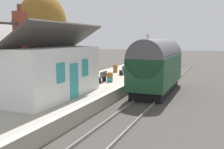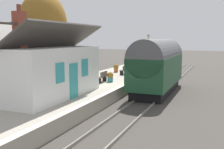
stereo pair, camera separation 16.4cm
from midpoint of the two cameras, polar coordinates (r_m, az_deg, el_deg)
The scene contains 23 objects.
ground_plane at distance 20.28m, azimuth 5.70°, elevation -4.67°, with size 160.00×160.00×0.00m, color #423D38.
platform at distance 21.56m, azimuth -4.07°, elevation -2.78°, with size 32.00×5.63×0.83m, color #A39B8C.
platform_edge_coping at distance 20.47m, azimuth 2.56°, elevation -2.14°, with size 32.00×0.36×0.02m, color beige.
rail_near at distance 19.88m, azimuth 10.20°, elevation -4.81°, with size 52.00×0.08×0.14m, color gray.
rail_far at distance 20.22m, azimuth 6.19°, elevation -4.52°, with size 52.00×0.08×0.14m, color gray.
train at distance 21.60m, azimuth 9.55°, elevation 1.98°, with size 8.59×2.73×4.32m.
station_building at distance 16.82m, azimuth -15.03°, elevation 0.99°, with size 7.73×4.53×5.36m.
bench_mid_platform at distance 21.41m, azimuth -2.33°, elevation -0.43°, with size 1.41×0.47×0.88m.
bench_near_building at distance 28.09m, azimuth 3.76°, elevation 1.54°, with size 1.41×0.45×0.88m.
bench_by_lamp at distance 31.03m, azimuth 5.42°, elevation 2.12°, with size 1.41×0.48×0.88m.
bench_platform_end at distance 26.06m, azimuth 2.37°, elevation 1.06°, with size 1.41×0.46×0.88m.
planter_edge_near at distance 26.44m, azimuth 3.86°, elevation 0.73°, with size 0.73×0.32×0.60m.
planter_corner_building at distance 29.78m, azimuth 5.85°, elevation 1.73°, with size 0.54×0.54×0.74m.
planter_edge_far at distance 22.34m, azimuth -7.36°, elevation -0.44°, with size 0.51×0.51×0.76m.
planter_by_door at distance 27.00m, azimuth 6.19°, elevation 1.21°, with size 0.51×0.51×0.79m.
planter_bench_right at distance 21.58m, azimuth -0.68°, elevation -0.51°, with size 0.51×0.51×0.82m.
planter_under_sign at distance 27.74m, azimuth 0.54°, elevation 1.43°, with size 0.54×0.54×0.86m.
lamp_post_platform at distance 29.17m, azimuth 7.52°, elevation 6.21°, with size 0.32×0.50×3.98m.
station_sign_board at distance 23.98m, azimuth 4.31°, elevation 2.16°, with size 0.96×0.06×1.57m.
tree_mid_background at distance 35.13m, azimuth -16.34°, elevation 7.06°, with size 4.74×5.18×6.37m.
tree_behind_building at distance 28.83m, azimuth -17.61°, elevation 9.79°, with size 3.51×3.76×7.47m.
tree_far_left at distance 24.76m, azimuth -14.99°, elevation 10.48°, with size 4.56×4.13×8.48m.
tree_far_right at distance 29.78m, azimuth -23.10°, elevation 6.34°, with size 3.70×3.42×5.98m.
Camera 1 is at (-19.04, -5.46, 4.39)m, focal length 42.20 mm.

